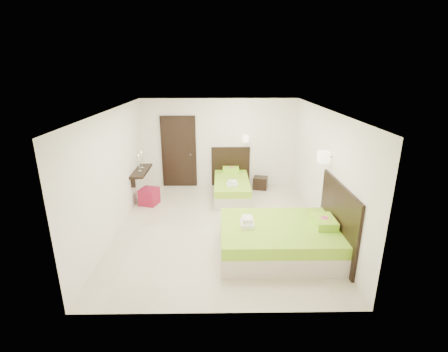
{
  "coord_description": "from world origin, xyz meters",
  "views": [
    {
      "loc": [
        0.0,
        -6.62,
        3.41
      ],
      "look_at": [
        0.1,
        0.3,
        1.1
      ],
      "focal_mm": 26.0,
      "sensor_mm": 36.0,
      "label": 1
    }
  ],
  "objects_px": {
    "bed_single": "(232,186)",
    "nightstand": "(260,183)",
    "bed_double": "(283,238)",
    "ottoman": "(149,196)"
  },
  "relations": [
    {
      "from": "bed_double",
      "to": "ottoman",
      "type": "height_order",
      "value": "bed_double"
    },
    {
      "from": "bed_single",
      "to": "nightstand",
      "type": "relative_size",
      "value": 4.72
    },
    {
      "from": "nightstand",
      "to": "bed_double",
      "type": "bearing_deg",
      "value": -75.58
    },
    {
      "from": "nightstand",
      "to": "ottoman",
      "type": "xyz_separation_m",
      "value": [
        -3.05,
        -1.11,
        0.04
      ]
    },
    {
      "from": "bed_single",
      "to": "bed_double",
      "type": "bearing_deg",
      "value": -73.86
    },
    {
      "from": "nightstand",
      "to": "bed_single",
      "type": "bearing_deg",
      "value": -134.45
    },
    {
      "from": "bed_double",
      "to": "nightstand",
      "type": "height_order",
      "value": "bed_double"
    },
    {
      "from": "bed_single",
      "to": "bed_double",
      "type": "distance_m",
      "value": 3.13
    },
    {
      "from": "bed_single",
      "to": "nightstand",
      "type": "distance_m",
      "value": 1.02
    },
    {
      "from": "bed_single",
      "to": "nightstand",
      "type": "bearing_deg",
      "value": 31.1
    }
  ]
}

